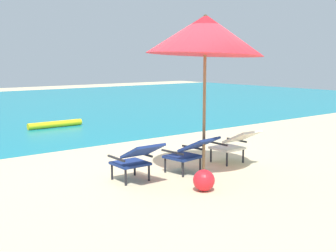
% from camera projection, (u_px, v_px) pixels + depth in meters
% --- Properties ---
extents(ground_plane, '(40.00, 40.00, 0.00)m').
position_uv_depth(ground_plane, '(79.00, 139.00, 10.70)').
color(ground_plane, beige).
extents(swim_buoy, '(1.60, 0.18, 0.18)m').
position_uv_depth(swim_buoy, '(55.00, 124.00, 12.42)').
color(swim_buoy, yellow).
rests_on(swim_buoy, ocean_band).
extents(lounge_chair_left, '(0.56, 0.88, 0.68)m').
position_uv_depth(lounge_chair_left, '(136.00, 158.00, 6.86)').
color(lounge_chair_left, navy).
rests_on(lounge_chair_left, ground_plane).
extents(lounge_chair_center, '(0.64, 0.93, 0.68)m').
position_uv_depth(lounge_chair_center, '(190.00, 151.00, 7.36)').
color(lounge_chair_center, navy).
rests_on(lounge_chair_center, ground_plane).
extents(lounge_chair_right, '(0.55, 0.88, 0.68)m').
position_uv_depth(lounge_chair_right, '(234.00, 143.00, 8.07)').
color(lounge_chair_right, silver).
rests_on(lounge_chair_right, ground_plane).
extents(beach_umbrella_center, '(1.96, 1.94, 2.69)m').
position_uv_depth(beach_umbrella_center, '(205.00, 35.00, 6.99)').
color(beach_umbrella_center, olive).
rests_on(beach_umbrella_center, ground_plane).
extents(beach_ball, '(0.33, 0.33, 0.33)m').
position_uv_depth(beach_ball, '(204.00, 180.00, 6.45)').
color(beach_ball, red).
rests_on(beach_ball, ground_plane).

